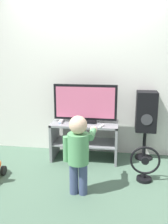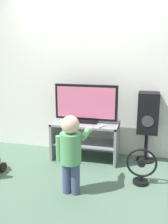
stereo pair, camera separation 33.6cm
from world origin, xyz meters
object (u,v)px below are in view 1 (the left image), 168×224
Objects in this scene: television at (85,104)px; child at (79,149)px; floor_fan at (145,165)px; speaker_tower at (146,113)px; remote_primary at (101,126)px; game_console at (61,121)px.

child is (0.07, -1.01, -0.30)m from television.
television is 1.22m from floor_fan.
floor_fan is at bearing 27.72° from child.
television reaches higher than speaker_tower.
floor_fan is (0.59, -0.39, -0.38)m from remote_primary.
game_console reaches higher than remote_primary.
television is 2.02× the size of floor_fan.
television reaches higher than floor_fan.
television is at bearing 94.21° from child.
child is 2.01× the size of floor_fan.
floor_fan is at bearing -34.96° from television.
child reaches higher than remote_primary.
remote_primary is (0.26, -0.21, -0.27)m from television.
television is 0.92m from speaker_tower.
remote_primary is at bearing -12.43° from game_console.
television is at bearing -172.84° from speaker_tower.
television is 0.90× the size of speaker_tower.
game_console is (-0.36, -0.07, -0.26)m from television.
television is 0.45m from game_console.
remote_primary is 0.82m from child.
game_console is 1.03m from child.
speaker_tower is at bearing 7.16° from television.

